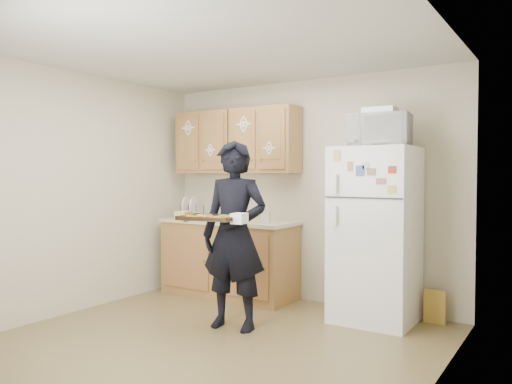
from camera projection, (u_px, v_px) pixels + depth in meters
floor at (208, 345)px, 4.20m from camera, size 3.60×3.60×0.00m
ceiling at (207, 45)px, 4.11m from camera, size 3.60×3.60×0.00m
wall_back at (306, 191)px, 5.67m from camera, size 3.60×0.04×2.50m
wall_left at (70, 192)px, 5.13m from camera, size 0.04×3.60×2.50m
wall_right at (429, 203)px, 3.18m from camera, size 0.04×3.60×2.50m
refrigerator at (375, 234)px, 4.86m from camera, size 0.75×0.70×1.70m
base_cabinet at (229, 259)px, 5.89m from camera, size 1.60×0.60×0.86m
countertop at (229, 221)px, 5.87m from camera, size 1.64×0.64×0.04m
upper_cab_left at (209, 143)px, 6.17m from camera, size 0.80×0.33×0.75m
upper_cab_right at (265, 140)px, 5.73m from camera, size 0.80×0.33×0.75m
cereal_box at (435, 307)px, 4.80m from camera, size 0.20×0.07×0.32m
person at (234, 235)px, 4.62m from camera, size 0.69×0.51×1.74m
baking_tray at (211, 218)px, 4.39m from camera, size 0.55×0.44×0.04m
pizza_front_left at (194, 217)px, 4.36m from camera, size 0.17×0.17×0.02m
pizza_front_right at (218, 218)px, 4.27m from camera, size 0.17×0.17×0.02m
pizza_back_left at (204, 215)px, 4.52m from camera, size 0.17×0.17×0.02m
pizza_back_right at (227, 216)px, 4.42m from camera, size 0.17×0.17×0.02m
microwave at (380, 130)px, 4.75m from camera, size 0.60×0.45×0.31m
foil_pan at (380, 111)px, 4.78m from camera, size 0.31×0.22×0.07m
dish_rack at (196, 211)px, 6.11m from camera, size 0.53×0.46×0.18m
bowl at (192, 214)px, 6.14m from camera, size 0.22×0.22×0.05m
soap_bottle at (266, 214)px, 5.44m from camera, size 0.11×0.11×0.20m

